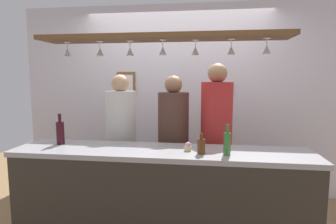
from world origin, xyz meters
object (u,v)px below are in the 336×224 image
object	(u,v)px
person_left_white_patterned_shirt	(121,132)
bottle_wine_dark_red	(60,132)
person_middle_brown_shirt	(173,135)
bottle_beer_brown_stubby	(201,146)
picture_frame_caricature	(126,84)
person_right_red_shirt	(216,128)
picture_frame_lower_pair	(222,90)
cupcake	(188,147)
bottle_beer_green_import	(227,143)

from	to	relation	value
person_left_white_patterned_shirt	bottle_wine_dark_red	distance (m)	0.70
person_middle_brown_shirt	bottle_beer_brown_stubby	size ratio (longest dim) A/B	9.10
person_middle_brown_shirt	bottle_wine_dark_red	distance (m)	1.18
bottle_wine_dark_red	picture_frame_caricature	world-z (taller)	picture_frame_caricature
person_right_red_shirt	picture_frame_lower_pair	xyz separation A→B (m)	(0.09, 0.81, 0.38)
person_left_white_patterned_shirt	cupcake	xyz separation A→B (m)	(0.80, -0.60, 0.01)
person_right_red_shirt	bottle_beer_green_import	bearing A→B (deg)	-84.64
person_middle_brown_shirt	bottle_beer_green_import	bearing A→B (deg)	-52.55
cupcake	picture_frame_lower_pair	bearing A→B (deg)	75.77
person_right_red_shirt	person_left_white_patterned_shirt	bearing A→B (deg)	180.00
person_middle_brown_shirt	bottle_beer_green_import	size ratio (longest dim) A/B	6.30
person_right_red_shirt	bottle_beer_green_import	distance (m)	0.70
bottle_beer_green_import	cupcake	world-z (taller)	bottle_beer_green_import
picture_frame_lower_pair	picture_frame_caricature	size ratio (longest dim) A/B	0.88
bottle_beer_brown_stubby	picture_frame_lower_pair	bearing A→B (deg)	80.96
bottle_beer_brown_stubby	cupcake	size ratio (longest dim) A/B	2.31
person_left_white_patterned_shirt	picture_frame_caricature	distance (m)	0.98
bottle_wine_dark_red	person_middle_brown_shirt	bearing A→B (deg)	26.32
person_right_red_shirt	bottle_beer_brown_stubby	bearing A→B (deg)	-102.20
person_middle_brown_shirt	bottle_wine_dark_red	bearing A→B (deg)	-153.68
bottle_beer_green_import	picture_frame_caricature	world-z (taller)	picture_frame_caricature
person_middle_brown_shirt	bottle_beer_brown_stubby	distance (m)	0.76
person_left_white_patterned_shirt	picture_frame_caricature	world-z (taller)	picture_frame_caricature
bottle_wine_dark_red	cupcake	world-z (taller)	bottle_wine_dark_red
bottle_beer_brown_stubby	bottle_beer_green_import	xyz separation A→B (m)	(0.21, -0.01, 0.03)
person_right_red_shirt	cupcake	distance (m)	0.66
person_middle_brown_shirt	person_left_white_patterned_shirt	bearing A→B (deg)	180.00
picture_frame_lower_pair	picture_frame_caricature	world-z (taller)	picture_frame_caricature
bottle_beer_brown_stubby	picture_frame_caricature	size ratio (longest dim) A/B	0.53
person_middle_brown_shirt	picture_frame_lower_pair	bearing A→B (deg)	55.25
bottle_beer_brown_stubby	picture_frame_lower_pair	distance (m)	1.57
person_right_red_shirt	bottle_wine_dark_red	size ratio (longest dim) A/B	5.89
bottle_wine_dark_red	bottle_beer_brown_stubby	xyz separation A→B (m)	(1.37, -0.17, -0.05)
bottle_wine_dark_red	bottle_beer_green_import	distance (m)	1.60
picture_frame_lower_pair	person_middle_brown_shirt	bearing A→B (deg)	-124.75
person_left_white_patterned_shirt	person_middle_brown_shirt	bearing A→B (deg)	0.00
bottle_wine_dark_red	picture_frame_caricature	distance (m)	1.42
bottle_beer_brown_stubby	bottle_wine_dark_red	bearing A→B (deg)	172.96
person_right_red_shirt	cupcake	bearing A→B (deg)	-114.02
picture_frame_lower_pair	bottle_beer_brown_stubby	bearing A→B (deg)	-99.04
bottle_wine_dark_red	bottle_beer_brown_stubby	size ratio (longest dim) A/B	1.67
person_right_red_shirt	bottle_beer_brown_stubby	xyz separation A→B (m)	(-0.15, -0.69, -0.03)
cupcake	picture_frame_caricature	bearing A→B (deg)	124.52
person_left_white_patterned_shirt	bottle_beer_green_import	bearing A→B (deg)	-31.66
cupcake	picture_frame_caricature	size ratio (longest dim) A/B	0.23
bottle_beer_green_import	picture_frame_lower_pair	xyz separation A→B (m)	(0.02, 1.51, 0.38)
person_left_white_patterned_shirt	bottle_wine_dark_red	world-z (taller)	person_left_white_patterned_shirt
person_middle_brown_shirt	bottle_beer_brown_stubby	world-z (taller)	person_middle_brown_shirt
cupcake	picture_frame_lower_pair	size ratio (longest dim) A/B	0.26
cupcake	bottle_beer_brown_stubby	bearing A→B (deg)	-36.42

